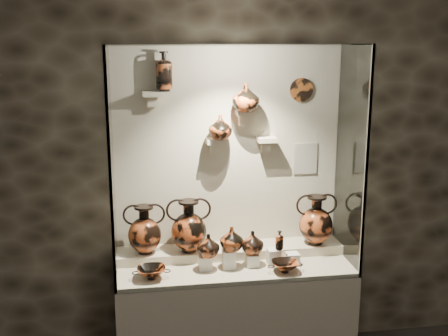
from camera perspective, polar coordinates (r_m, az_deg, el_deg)
The scene contains 34 objects.
wall_back at distance 4.21m, azimuth 0.37°, elevation 1.67°, with size 5.00×0.02×3.20m, color #2C251B.
plinth at distance 4.33m, azimuth 1.05°, elevation -14.98°, with size 1.70×0.60×0.80m, color beige.
front_tier at distance 4.14m, azimuth 1.07°, elevation -9.93°, with size 1.68×0.58×0.03m, color #C6B499.
rear_tier at distance 4.29m, azimuth 0.67°, elevation -8.58°, with size 1.70×0.25×0.10m, color #C6B499.
back_panel at distance 4.20m, azimuth 0.38°, elevation 1.66°, with size 1.70×0.03×1.60m, color beige.
glass_front at distance 3.61m, azimuth 1.93°, elevation -0.32°, with size 1.70×0.01×1.60m, color white.
glass_left at distance 3.85m, azimuth -11.39°, elevation 0.27°, with size 0.01×0.60×1.60m, color white.
glass_right at distance 4.13m, azimuth 12.78°, elevation 1.10°, with size 0.01×0.60×1.60m, color white.
glass_top at distance 3.80m, azimuth 1.18°, elevation 12.50°, with size 1.70×0.60×0.01m, color white.
frame_post_left at distance 3.56m, azimuth -11.48°, elevation -0.78°, with size 0.02×0.02×1.60m, color gray.
frame_post_right at distance 3.86m, azimuth 14.25°, elevation 0.17°, with size 0.02×0.02×1.60m, color gray.
pedestal_a at distance 4.04m, azimuth -1.92°, elevation -9.55°, with size 0.09×0.09×0.10m, color silver.
pedestal_b at distance 4.06m, azimuth 0.49°, elevation -9.22°, with size 0.09×0.09×0.13m, color silver.
pedestal_c at distance 4.10m, azimuth 2.87°, elevation -9.33°, with size 0.09×0.09×0.09m, color silver.
pedestal_d at distance 4.12m, azimuth 5.08°, elevation -8.98°, with size 0.09×0.09×0.12m, color silver.
pedestal_e at distance 4.16m, azimuth 6.97°, elevation -9.09°, with size 0.09×0.09×0.08m, color silver.
bracket_ul at distance 4.01m, azimuth -7.29°, elevation 7.49°, with size 0.14×0.12×0.04m, color beige.
bracket_ca at distance 4.09m, azimuth -0.83°, elevation 2.77°, with size 0.14×0.12×0.04m, color beige.
bracket_cb at distance 4.09m, azimuth 1.95°, elevation 5.60°, with size 0.10×0.12×0.04m, color beige.
bracket_cc at distance 4.16m, azimuth 4.36°, elevation 2.91°, with size 0.14×0.12×0.04m, color beige.
amphora_left at distance 4.13m, azimuth -8.08°, elevation -6.19°, with size 0.29×0.29×0.36m, color #A4451F, non-canonical shape.
amphora_mid at distance 4.13m, azimuth -3.60°, elevation -5.87°, with size 0.31×0.31×0.39m, color #A2421C, non-canonical shape.
amphora_right at distance 4.32m, azimuth 9.33°, elevation -5.20°, with size 0.30×0.30×0.38m, color #A4451F, non-canonical shape.
jug_a at distance 3.98m, azimuth -1.60°, elevation -7.87°, with size 0.16×0.16×0.16m, color #A4451F.
jug_b at distance 4.00m, azimuth 0.78°, elevation -7.19°, with size 0.17×0.17×0.18m, color #A2421C.
jug_c at distance 4.06m, azimuth 2.90°, elevation -7.56°, with size 0.16×0.16×0.17m, color #A4451F.
lekythos_small at distance 4.07m, azimuth 5.65°, elevation -7.20°, with size 0.07×0.07×0.16m, color #A2421C, non-canonical shape.
kylix_left at distance 3.92m, azimuth -7.39°, elevation -10.41°, with size 0.25×0.21×0.10m, color #A2421C, non-canonical shape.
kylix_right at distance 4.02m, azimuth 6.21°, elevation -9.82°, with size 0.24×0.20×0.10m, color #A4451F, non-canonical shape.
lekythos_tall at distance 3.98m, azimuth -6.12°, elevation 10.00°, with size 0.13×0.13×0.31m, color #A4451F, non-canonical shape.
ovoid_vase_a at distance 4.04m, azimuth -0.38°, elevation 4.17°, with size 0.17×0.17×0.18m, color #A2421C.
ovoid_vase_b at distance 4.03m, azimuth 2.22°, elevation 7.19°, with size 0.20×0.20×0.20m, color #A2421C.
wall_plate at distance 4.23m, azimuth 7.87°, elevation 7.88°, with size 0.18×0.18×0.02m, color #9A4D1E.
info_placard at distance 4.33m, azimuth 8.28°, elevation 0.95°, with size 0.18×0.01×0.24m, color beige.
Camera 1 is at (-0.66, -1.56, 2.46)m, focal length 45.00 mm.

